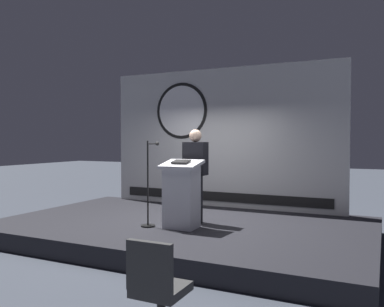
% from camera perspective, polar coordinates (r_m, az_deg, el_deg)
% --- Properties ---
extents(ground_plane, '(40.00, 40.00, 0.00)m').
position_cam_1_polar(ground_plane, '(7.33, -1.31, -11.94)').
color(ground_plane, '#383D47').
extents(stage_platform, '(6.40, 4.00, 0.30)m').
position_cam_1_polar(stage_platform, '(7.30, -1.31, -10.80)').
color(stage_platform, black).
rests_on(stage_platform, ground).
extents(banner_display, '(5.25, 0.12, 3.01)m').
position_cam_1_polar(banner_display, '(8.81, 3.99, 2.27)').
color(banner_display, silver).
rests_on(banner_display, stage_platform).
extents(podium, '(0.64, 0.50, 1.13)m').
position_cam_1_polar(podium, '(6.68, -1.50, -5.85)').
color(podium, silver).
rests_on(podium, stage_platform).
extents(speaker_person, '(0.40, 0.26, 1.64)m').
position_cam_1_polar(speaker_person, '(7.06, 0.48, -3.11)').
color(speaker_person, black).
rests_on(speaker_person, stage_platform).
extents(microphone_stand, '(0.24, 0.47, 1.44)m').
position_cam_1_polar(microphone_stand, '(6.86, -6.09, -6.11)').
color(microphone_stand, black).
rests_on(microphone_stand, stage_platform).
extents(audience_chair_left, '(0.44, 0.45, 0.89)m').
position_cam_1_polar(audience_chair_left, '(3.75, -5.03, -17.80)').
color(audience_chair_left, black).
rests_on(audience_chair_left, ground).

